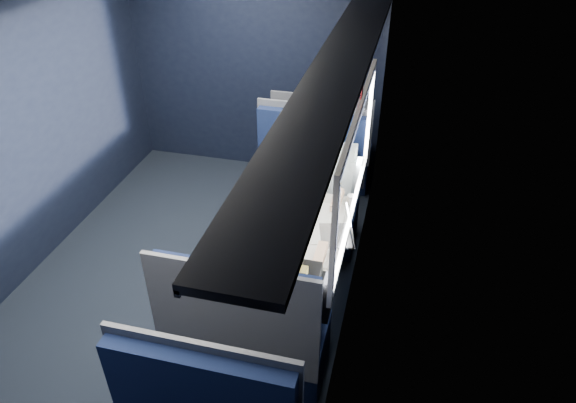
% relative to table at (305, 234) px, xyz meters
% --- Properties ---
extents(ground, '(2.80, 4.20, 0.01)m').
position_rel_table_xyz_m(ground, '(-1.03, 0.00, -0.67)').
color(ground, black).
extents(room_shell, '(3.00, 4.40, 2.40)m').
position_rel_table_xyz_m(room_shell, '(-1.01, 0.00, 0.81)').
color(room_shell, black).
rests_on(room_shell, ground).
extents(table, '(0.62, 1.00, 0.74)m').
position_rel_table_xyz_m(table, '(0.00, 0.00, 0.00)').
color(table, '#54565E').
rests_on(table, ground).
extents(seat_bay_near, '(1.04, 0.62, 1.26)m').
position_rel_table_xyz_m(seat_bay_near, '(-0.19, 0.87, -0.24)').
color(seat_bay_near, '#0B1433').
rests_on(seat_bay_near, ground).
extents(seat_bay_far, '(1.04, 0.62, 1.26)m').
position_rel_table_xyz_m(seat_bay_far, '(-0.18, -0.87, -0.25)').
color(seat_bay_far, '#0B1433').
rests_on(seat_bay_far, ground).
extents(seat_row_front, '(1.04, 0.51, 1.16)m').
position_rel_table_xyz_m(seat_row_front, '(-0.18, 1.80, -0.25)').
color(seat_row_front, '#0B1433').
rests_on(seat_row_front, ground).
extents(man, '(0.53, 0.56, 1.32)m').
position_rel_table_xyz_m(man, '(0.07, 0.70, 0.06)').
color(man, black).
rests_on(man, ground).
extents(woman, '(0.53, 0.56, 1.32)m').
position_rel_table_xyz_m(woman, '(0.07, -0.71, 0.06)').
color(woman, black).
rests_on(woman, ground).
extents(papers, '(0.59, 0.83, 0.01)m').
position_rel_table_xyz_m(papers, '(0.01, -0.05, 0.08)').
color(papers, white).
rests_on(papers, table).
extents(laptop, '(0.30, 0.35, 0.22)m').
position_rel_table_xyz_m(laptop, '(0.30, -0.07, 0.14)').
color(laptop, silver).
rests_on(laptop, table).
extents(bottle_small, '(0.06, 0.06, 0.21)m').
position_rel_table_xyz_m(bottle_small, '(0.19, 0.30, 0.17)').
color(bottle_small, silver).
rests_on(bottle_small, table).
extents(cup, '(0.06, 0.06, 0.08)m').
position_rel_table_xyz_m(cup, '(0.30, 0.40, 0.12)').
color(cup, white).
rests_on(cup, table).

